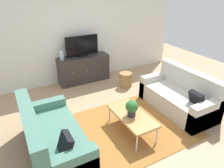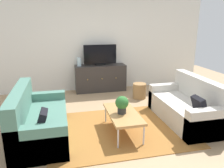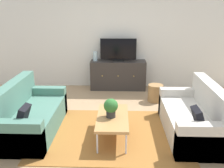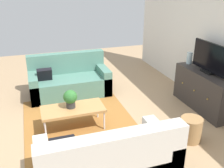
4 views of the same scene
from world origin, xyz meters
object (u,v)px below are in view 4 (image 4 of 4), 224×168
at_px(couch_right_side, 108,165).
at_px(flat_screen_tv, 210,58).
at_px(wicker_basket, 191,129).
at_px(potted_plant, 70,98).
at_px(tv_console, 204,91).
at_px(glass_vase, 189,58).
at_px(coffee_table, 73,110).
at_px(couch_left_side, 69,81).

height_order(couch_right_side, flat_screen_tv, flat_screen_tv).
relative_size(couch_right_side, wicker_basket, 4.33).
height_order(potted_plant, flat_screen_tv, flat_screen_tv).
height_order(couch_right_side, potted_plant, couch_right_side).
relative_size(tv_console, glass_vase, 5.87).
xyz_separation_m(coffee_table, potted_plant, (-0.03, -0.03, 0.20)).
xyz_separation_m(couch_left_side, couch_right_side, (2.87, 0.00, 0.00)).
distance_m(flat_screen_tv, glass_vase, 0.61).
height_order(potted_plant, glass_vase, glass_vase).
distance_m(couch_right_side, coffee_table, 1.42).
xyz_separation_m(couch_right_side, wicker_basket, (-0.48, 1.51, -0.09)).
bearing_deg(tv_console, glass_vase, 180.00).
relative_size(coffee_table, potted_plant, 3.34).
relative_size(coffee_table, wicker_basket, 2.67).
bearing_deg(glass_vase, tv_console, -0.00).
bearing_deg(couch_right_side, wicker_basket, 107.64).
relative_size(potted_plant, flat_screen_tv, 0.34).
distance_m(coffee_table, potted_plant, 0.21).
bearing_deg(glass_vase, potted_plant, -79.15).
bearing_deg(flat_screen_tv, potted_plant, -92.03).
height_order(tv_console, glass_vase, glass_vase).
xyz_separation_m(couch_right_side, tv_console, (-1.34, 2.37, 0.09)).
xyz_separation_m(couch_right_side, coffee_table, (-1.40, -0.17, 0.07)).
xyz_separation_m(coffee_table, wicker_basket, (0.92, 1.68, -0.16)).
height_order(potted_plant, wicker_basket, potted_plant).
xyz_separation_m(couch_left_side, potted_plant, (1.44, -0.20, 0.28)).
bearing_deg(couch_right_side, couch_left_side, 180.00).
relative_size(flat_screen_tv, glass_vase, 3.78).
xyz_separation_m(coffee_table, flat_screen_tv, (0.06, 2.57, 0.67)).
height_order(couch_left_side, tv_console, couch_left_side).
bearing_deg(couch_right_side, coffee_table, -172.95).
bearing_deg(glass_vase, couch_right_side, -50.96).
bearing_deg(flat_screen_tv, couch_left_side, -122.66).
relative_size(potted_plant, tv_console, 0.22).
relative_size(couch_left_side, coffee_table, 1.62).
distance_m(tv_console, wicker_basket, 1.23).
xyz_separation_m(tv_console, wicker_basket, (0.86, -0.86, -0.18)).
height_order(coffee_table, flat_screen_tv, flat_screen_tv).
bearing_deg(tv_console, couch_left_side, -122.88).
xyz_separation_m(flat_screen_tv, wicker_basket, (0.86, -0.88, -0.83)).
xyz_separation_m(potted_plant, glass_vase, (-0.49, 2.57, 0.30)).
height_order(coffee_table, potted_plant, potted_plant).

